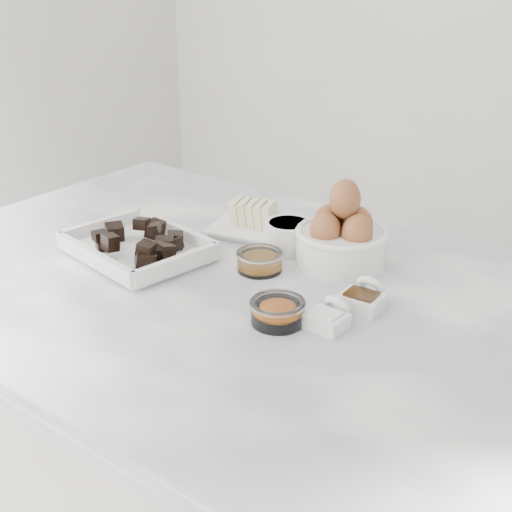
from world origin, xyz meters
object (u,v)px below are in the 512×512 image
(chocolate_dish, at_px, (137,242))
(honey_bowl, at_px, (260,261))
(zest_bowl, at_px, (278,311))
(egg_bowl, at_px, (342,237))
(salt_spoon, at_px, (328,316))
(butter_plate, at_px, (251,220))
(sugar_ramekin, at_px, (289,235))
(vanilla_spoon, at_px, (364,297))

(chocolate_dish, xyz_separation_m, honey_bowl, (0.21, 0.08, -0.01))
(zest_bowl, bearing_deg, egg_bowl, 98.41)
(salt_spoon, bearing_deg, egg_bowl, 116.55)
(egg_bowl, distance_m, salt_spoon, 0.22)
(zest_bowl, bearing_deg, salt_spoon, 31.08)
(egg_bowl, relative_size, zest_bowl, 1.92)
(chocolate_dish, xyz_separation_m, salt_spoon, (0.40, -0.01, -0.01))
(chocolate_dish, bearing_deg, honey_bowl, 21.18)
(zest_bowl, xyz_separation_m, salt_spoon, (0.06, 0.04, -0.00))
(butter_plate, distance_m, sugar_ramekin, 0.11)
(butter_plate, height_order, zest_bowl, butter_plate)
(butter_plate, height_order, honey_bowl, butter_plate)
(egg_bowl, distance_m, vanilla_spoon, 0.16)
(chocolate_dish, bearing_deg, salt_spoon, -1.15)
(chocolate_dish, xyz_separation_m, egg_bowl, (0.30, 0.18, 0.02))
(zest_bowl, relative_size, vanilla_spoon, 1.06)
(sugar_ramekin, height_order, zest_bowl, sugar_ramekin)
(chocolate_dish, height_order, honey_bowl, chocolate_dish)
(butter_plate, distance_m, salt_spoon, 0.38)
(honey_bowl, xyz_separation_m, vanilla_spoon, (0.20, -0.01, -0.00))
(butter_plate, xyz_separation_m, vanilla_spoon, (0.32, -0.14, -0.01))
(zest_bowl, height_order, vanilla_spoon, vanilla_spoon)
(butter_plate, relative_size, honey_bowl, 2.16)
(sugar_ramekin, distance_m, salt_spoon, 0.28)
(egg_bowl, height_order, vanilla_spoon, egg_bowl)
(vanilla_spoon, bearing_deg, salt_spoon, -98.11)
(egg_bowl, height_order, honey_bowl, egg_bowl)
(salt_spoon, bearing_deg, vanilla_spoon, 81.89)
(butter_plate, distance_m, vanilla_spoon, 0.35)
(sugar_ramekin, bearing_deg, salt_spoon, -43.17)
(sugar_ramekin, relative_size, zest_bowl, 1.06)
(sugar_ramekin, height_order, honey_bowl, sugar_ramekin)
(chocolate_dish, xyz_separation_m, butter_plate, (0.09, 0.21, -0.00))
(vanilla_spoon, distance_m, salt_spoon, 0.08)
(egg_bowl, height_order, zest_bowl, egg_bowl)
(chocolate_dish, xyz_separation_m, zest_bowl, (0.33, -0.05, -0.01))
(sugar_ramekin, xyz_separation_m, egg_bowl, (0.10, 0.00, 0.02))
(sugar_ramekin, bearing_deg, chocolate_dish, -137.27)
(zest_bowl, bearing_deg, vanilla_spoon, 58.06)
(egg_bowl, relative_size, salt_spoon, 2.21)
(egg_bowl, bearing_deg, salt_spoon, -63.45)
(butter_plate, height_order, vanilla_spoon, butter_plate)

